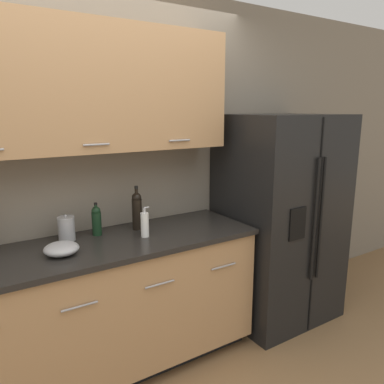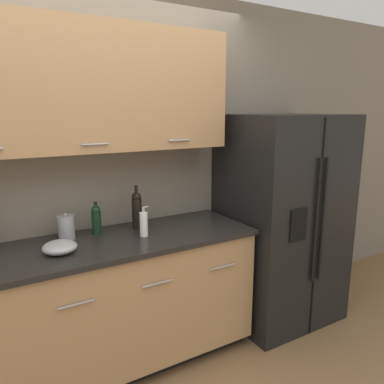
{
  "view_description": "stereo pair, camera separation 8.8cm",
  "coord_description": "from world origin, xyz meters",
  "px_view_note": "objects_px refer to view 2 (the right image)",
  "views": [
    {
      "loc": [
        -0.8,
        -1.34,
        1.76
      ],
      "look_at": [
        0.61,
        0.86,
        1.18
      ],
      "focal_mm": 35.0,
      "sensor_mm": 36.0,
      "label": 1
    },
    {
      "loc": [
        -0.73,
        -1.39,
        1.76
      ],
      "look_at": [
        0.61,
        0.86,
        1.18
      ],
      "focal_mm": 35.0,
      "sensor_mm": 36.0,
      "label": 2
    }
  ],
  "objects_px": {
    "oil_bottle": "(96,219)",
    "steel_canister": "(66,227)",
    "soap_dispenser": "(144,224)",
    "refrigerator": "(282,219)",
    "wine_bottle": "(137,209)",
    "mixing_bowl": "(60,247)"
  },
  "relations": [
    {
      "from": "soap_dispenser",
      "to": "steel_canister",
      "type": "height_order",
      "value": "soap_dispenser"
    },
    {
      "from": "refrigerator",
      "to": "steel_canister",
      "type": "xyz_separation_m",
      "value": [
        -1.69,
        0.23,
        0.15
      ]
    },
    {
      "from": "wine_bottle",
      "to": "oil_bottle",
      "type": "distance_m",
      "value": 0.29
    },
    {
      "from": "wine_bottle",
      "to": "soap_dispenser",
      "type": "distance_m",
      "value": 0.19
    },
    {
      "from": "refrigerator",
      "to": "oil_bottle",
      "type": "distance_m",
      "value": 1.52
    },
    {
      "from": "refrigerator",
      "to": "steel_canister",
      "type": "distance_m",
      "value": 1.71
    },
    {
      "from": "steel_canister",
      "to": "soap_dispenser",
      "type": "bearing_deg",
      "value": -24.03
    },
    {
      "from": "refrigerator",
      "to": "steel_canister",
      "type": "bearing_deg",
      "value": 172.42
    },
    {
      "from": "mixing_bowl",
      "to": "wine_bottle",
      "type": "bearing_deg",
      "value": 19.47
    },
    {
      "from": "soap_dispenser",
      "to": "steel_canister",
      "type": "relative_size",
      "value": 1.16
    },
    {
      "from": "oil_bottle",
      "to": "steel_canister",
      "type": "relative_size",
      "value": 1.28
    },
    {
      "from": "refrigerator",
      "to": "oil_bottle",
      "type": "bearing_deg",
      "value": 171.33
    },
    {
      "from": "refrigerator",
      "to": "wine_bottle",
      "type": "distance_m",
      "value": 1.24
    },
    {
      "from": "wine_bottle",
      "to": "soap_dispenser",
      "type": "bearing_deg",
      "value": -98.32
    },
    {
      "from": "refrigerator",
      "to": "soap_dispenser",
      "type": "distance_m",
      "value": 1.24
    },
    {
      "from": "wine_bottle",
      "to": "steel_canister",
      "type": "xyz_separation_m",
      "value": [
        -0.48,
        0.03,
        -0.06
      ]
    },
    {
      "from": "soap_dispenser",
      "to": "oil_bottle",
      "type": "bearing_deg",
      "value": 141.27
    },
    {
      "from": "soap_dispenser",
      "to": "steel_canister",
      "type": "xyz_separation_m",
      "value": [
        -0.46,
        0.2,
        -0.0
      ]
    },
    {
      "from": "oil_bottle",
      "to": "mixing_bowl",
      "type": "bearing_deg",
      "value": -141.45
    },
    {
      "from": "soap_dispenser",
      "to": "oil_bottle",
      "type": "xyz_separation_m",
      "value": [
        -0.26,
        0.21,
        0.02
      ]
    },
    {
      "from": "wine_bottle",
      "to": "oil_bottle",
      "type": "bearing_deg",
      "value": 174.11
    },
    {
      "from": "steel_canister",
      "to": "mixing_bowl",
      "type": "xyz_separation_m",
      "value": [
        -0.09,
        -0.23,
        -0.04
      ]
    }
  ]
}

